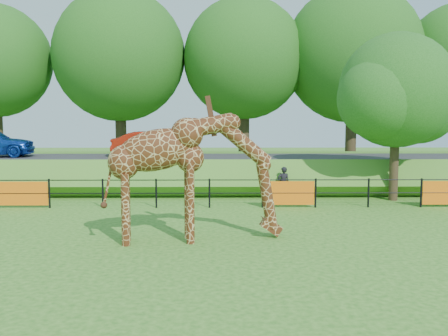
# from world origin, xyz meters

# --- Properties ---
(ground) EXTENTS (90.00, 90.00, 0.00)m
(ground) POSITION_xyz_m (0.00, 0.00, 0.00)
(ground) COLOR #296619
(ground) RESTS_ON ground
(giraffe) EXTENTS (5.02, 1.61, 3.53)m
(giraffe) POSITION_xyz_m (-0.31, 3.00, 1.76)
(giraffe) COLOR #4F2410
(giraffe) RESTS_ON ground
(perimeter_fence) EXTENTS (28.07, 0.10, 1.10)m
(perimeter_fence) POSITION_xyz_m (0.00, 8.00, 0.55)
(perimeter_fence) COLOR black
(perimeter_fence) RESTS_ON ground
(embankment) EXTENTS (40.00, 9.00, 1.30)m
(embankment) POSITION_xyz_m (0.00, 15.50, 0.65)
(embankment) COLOR #296619
(embankment) RESTS_ON ground
(road) EXTENTS (40.00, 5.00, 0.12)m
(road) POSITION_xyz_m (0.00, 14.00, 1.36)
(road) COLOR #2B2B2D
(road) RESTS_ON embankment
(car_red) EXTENTS (3.92, 1.82, 1.24)m
(car_red) POSITION_xyz_m (-3.20, 14.77, 2.04)
(car_red) COLOR #B21D0C
(car_red) RESTS_ON road
(visitor) EXTENTS (0.54, 0.39, 1.37)m
(visitor) POSITION_xyz_m (3.02, 9.78, 0.69)
(visitor) COLOR black
(visitor) RESTS_ON ground
(tree_east) EXTENTS (5.40, 4.71, 6.76)m
(tree_east) POSITION_xyz_m (7.60, 9.63, 4.28)
(tree_east) COLOR #312416
(tree_east) RESTS_ON ground
(bg_tree_line) EXTENTS (37.30, 8.80, 11.82)m
(bg_tree_line) POSITION_xyz_m (1.89, 22.00, 7.19)
(bg_tree_line) COLOR #312416
(bg_tree_line) RESTS_ON ground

